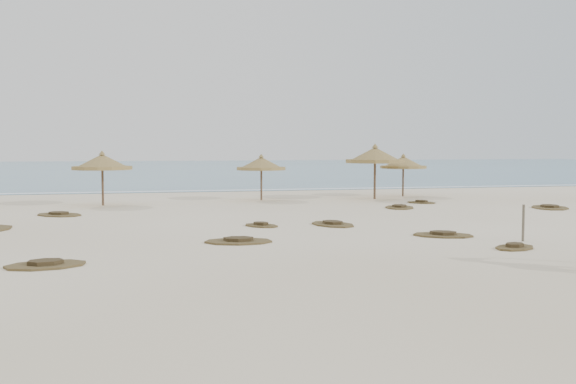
% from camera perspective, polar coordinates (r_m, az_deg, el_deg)
% --- Properties ---
extents(ground, '(160.00, 160.00, 0.00)m').
position_cam_1_polar(ground, '(18.59, 1.91, -5.22)').
color(ground, beige).
rests_on(ground, ground).
extents(ocean, '(200.00, 100.00, 0.01)m').
position_cam_1_polar(ocean, '(92.88, -10.31, 2.10)').
color(ocean, '#2B6183').
rests_on(ocean, ground).
extents(foam_line, '(70.00, 0.60, 0.01)m').
position_cam_1_polar(foam_line, '(44.07, -6.98, 0.10)').
color(foam_line, white).
rests_on(foam_line, ground).
extents(palapa_2, '(3.86, 3.86, 2.82)m').
position_cam_1_polar(palapa_2, '(34.05, -16.19, 2.51)').
color(palapa_2, brown).
rests_on(palapa_2, ground).
extents(palapa_3, '(3.35, 3.35, 2.61)m').
position_cam_1_polar(palapa_3, '(36.07, -2.39, 2.48)').
color(palapa_3, brown).
rests_on(palapa_3, ground).
extents(palapa_4, '(4.39, 4.39, 3.20)m').
position_cam_1_polar(palapa_4, '(37.11, 7.74, 3.19)').
color(palapa_4, brown).
rests_on(palapa_4, ground).
extents(palapa_5, '(3.24, 3.24, 2.61)m').
position_cam_1_polar(palapa_5, '(39.50, 10.21, 2.55)').
color(palapa_5, brown).
rests_on(palapa_5, ground).
extents(fence_post_far, '(0.10, 0.10, 1.17)m').
position_cam_1_polar(fence_post_far, '(21.63, 20.18, -2.60)').
color(fence_post_far, '#675F4D').
rests_on(fence_post_far, ground).
extents(scrub_2, '(1.63, 1.75, 0.16)m').
position_cam_1_polar(scrub_2, '(24.21, -2.40, -2.95)').
color(scrub_2, brown).
rests_on(scrub_2, ground).
extents(scrub_3, '(1.90, 2.41, 0.16)m').
position_cam_1_polar(scrub_3, '(24.63, 3.99, -2.84)').
color(scrub_3, brown).
rests_on(scrub_3, ground).
extents(scrub_4, '(2.37, 2.05, 0.16)m').
position_cam_1_polar(scrub_4, '(22.19, 13.62, -3.70)').
color(scrub_4, brown).
rests_on(scrub_4, ground).
extents(scrub_5, '(2.66, 3.08, 0.16)m').
position_cam_1_polar(scrub_5, '(33.90, 22.24, -1.25)').
color(scrub_5, brown).
rests_on(scrub_5, ground).
extents(scrub_6, '(2.64, 2.58, 0.16)m').
position_cam_1_polar(scrub_6, '(29.76, -19.68, -1.88)').
color(scrub_6, brown).
rests_on(scrub_6, ground).
extents(scrub_7, '(2.09, 2.51, 0.16)m').
position_cam_1_polar(scrub_7, '(31.92, 9.88, -1.32)').
color(scrub_7, brown).
rests_on(scrub_7, ground).
extents(scrub_9, '(2.33, 1.69, 0.16)m').
position_cam_1_polar(scrub_9, '(20.20, -4.43, -4.34)').
color(scrub_9, brown).
rests_on(scrub_9, ground).
extents(scrub_10, '(1.78, 1.89, 0.16)m').
position_cam_1_polar(scrub_10, '(34.94, 11.77, -0.89)').
color(scrub_10, brown).
rests_on(scrub_10, ground).
extents(scrub_11, '(2.17, 1.59, 0.16)m').
position_cam_1_polar(scrub_11, '(17.25, -20.76, -6.03)').
color(scrub_11, brown).
rests_on(scrub_11, ground).
extents(scrub_12, '(1.73, 1.53, 0.16)m').
position_cam_1_polar(scrub_12, '(20.08, 19.51, -4.62)').
color(scrub_12, brown).
rests_on(scrub_12, ground).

